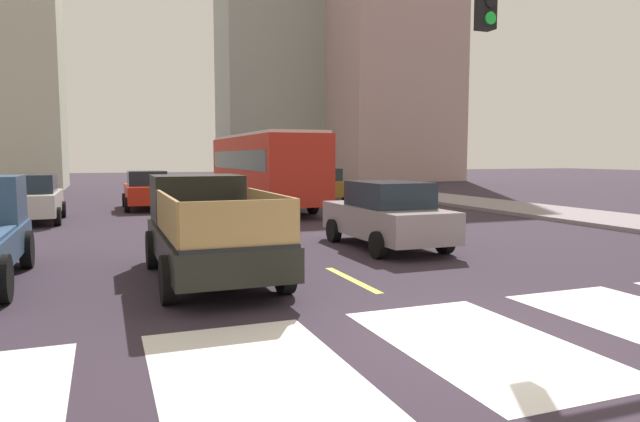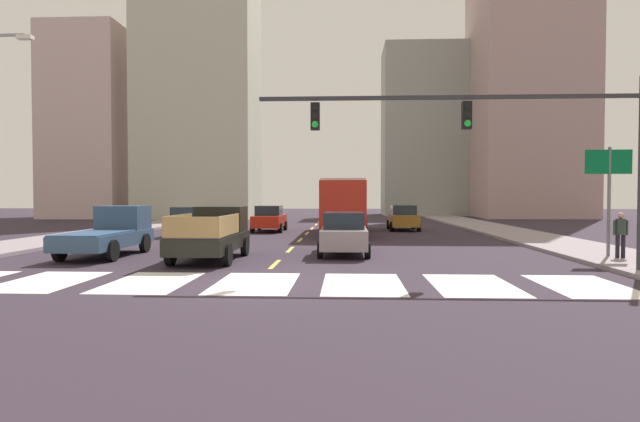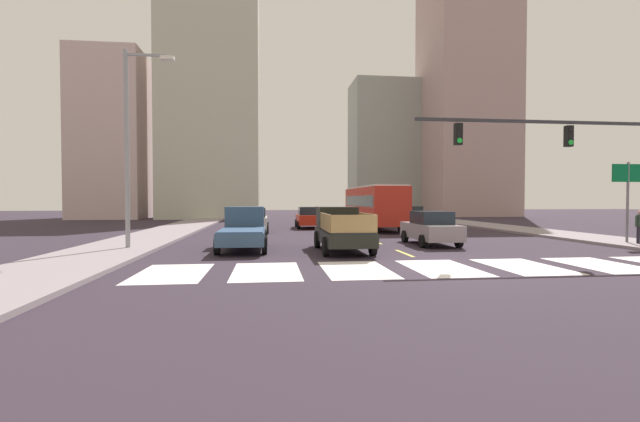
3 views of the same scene
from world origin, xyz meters
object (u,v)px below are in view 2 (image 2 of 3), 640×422
object	(u,v)px
direction_sign_green	(609,178)
pedestrian_walking	(621,231)
sedan_near_right	(269,219)
traffic_signal_gantry	(510,133)
pickup_dark	(111,232)
sedan_mid	(344,233)
pickup_stakebed	(213,234)
city_bus	(343,202)
sedan_far	(189,221)
sedan_near_left	(403,218)

from	to	relation	value
direction_sign_green	pedestrian_walking	world-z (taller)	direction_sign_green
sedan_near_right	traffic_signal_gantry	bearing A→B (deg)	-62.95
pickup_dark	traffic_signal_gantry	bearing A→B (deg)	-15.00
pickup_dark	pedestrian_walking	distance (m)	19.36
sedan_mid	traffic_signal_gantry	world-z (taller)	traffic_signal_gantry
pickup_stakebed	city_bus	distance (m)	14.30
sedan_near_right	direction_sign_green	bearing A→B (deg)	-46.35
direction_sign_green	pickup_stakebed	bearing A→B (deg)	-178.13
sedan_far	sedan_mid	size ratio (longest dim) A/B	1.00
sedan_mid	direction_sign_green	distance (m)	10.15
sedan_far	direction_sign_green	xyz separation A→B (m)	(19.05, -10.80, 2.17)
city_bus	sedan_far	world-z (taller)	city_bus
city_bus	sedan_far	distance (m)	9.44
sedan_far	sedan_mid	distance (m)	13.25
pickup_stakebed	pedestrian_walking	distance (m)	14.88
pickup_stakebed	direction_sign_green	distance (m)	14.90
pickup_dark	sedan_far	distance (m)	10.22
sedan_far	sedan_mid	world-z (taller)	same
city_bus	sedan_near_left	bearing A→B (deg)	40.88
pickup_stakebed	sedan_near_right	xyz separation A→B (m)	(-0.10, 15.21, -0.08)
sedan_near_right	pedestrian_walking	distance (m)	21.46
traffic_signal_gantry	direction_sign_green	size ratio (longest dim) A/B	2.78
pickup_dark	pedestrian_walking	bearing A→B (deg)	-1.89
sedan_mid	pickup_dark	bearing A→B (deg)	-174.97
sedan_mid	pedestrian_walking	xyz separation A→B (m)	(9.97, -1.93, 0.26)
sedan_near_left	traffic_signal_gantry	world-z (taller)	traffic_signal_gantry
sedan_far	sedan_mid	xyz separation A→B (m)	(9.22, -9.52, 0.00)
city_bus	sedan_far	size ratio (longest dim) A/B	2.45
direction_sign_green	pedestrian_walking	size ratio (longest dim) A/B	2.56
city_bus	sedan_mid	bearing A→B (deg)	-89.40
traffic_signal_gantry	pickup_dark	bearing A→B (deg)	163.26
city_bus	pedestrian_walking	xyz separation A→B (m)	(10.06, -13.59, -0.84)
sedan_far	direction_sign_green	bearing A→B (deg)	-32.01
sedan_far	sedan_near_right	distance (m)	5.75
city_bus	sedan_near_left	size ratio (longest dim) A/B	2.45
sedan_near_right	traffic_signal_gantry	xyz separation A→B (m)	(10.08, -18.48, 3.44)
city_bus	sedan_near_left	distance (m)	5.49
sedan_far	direction_sign_green	size ratio (longest dim) A/B	1.05
pickup_dark	city_bus	size ratio (longest dim) A/B	0.48
sedan_near_right	sedan_mid	size ratio (longest dim) A/B	1.00
sedan_far	pickup_stakebed	bearing A→B (deg)	-71.56
city_bus	traffic_signal_gantry	distance (m)	17.64
pedestrian_walking	sedan_mid	bearing A→B (deg)	-114.00
sedan_near_right	direction_sign_green	world-z (taller)	direction_sign_green
sedan_near_left	direction_sign_green	size ratio (longest dim) A/B	1.05
pickup_stakebed	direction_sign_green	world-z (taller)	direction_sign_green
sedan_mid	traffic_signal_gantry	size ratio (longest dim) A/B	0.38
pickup_stakebed	traffic_signal_gantry	distance (m)	11.03
city_bus	sedan_far	bearing A→B (deg)	-166.66
pickup_stakebed	pedestrian_walking	world-z (taller)	pickup_stakebed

